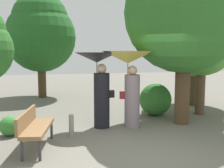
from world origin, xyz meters
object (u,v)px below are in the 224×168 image
object	(u,v)px
park_bench	(34,126)
tree_far_back	(196,33)
tree_near_right	(185,3)
tree_mid_right	(202,37)
tree_mid_left	(41,32)
path_marker_post	(71,126)
person_left	(99,76)
person_right	(129,70)

from	to	relation	value
park_bench	tree_far_back	bearing A→B (deg)	-48.04
tree_near_right	park_bench	bearing A→B (deg)	-163.50
park_bench	tree_far_back	world-z (taller)	tree_far_back
tree_mid_right	tree_mid_left	bearing A→B (deg)	137.56
path_marker_post	tree_far_back	bearing A→B (deg)	30.49
person_left	person_right	world-z (taller)	person_right
person_left	tree_near_right	size ratio (longest dim) A/B	0.39
person_left	path_marker_post	world-z (taller)	person_left
tree_near_right	tree_far_back	bearing A→B (deg)	53.82
tree_near_right	person_right	bearing A→B (deg)	-178.00
tree_near_right	path_marker_post	distance (m)	4.55
park_bench	tree_mid_right	xyz separation A→B (m)	(5.22, 2.15, 2.04)
tree_near_right	path_marker_post	bearing A→B (deg)	-170.30
tree_mid_left	tree_far_back	world-z (taller)	tree_mid_left
tree_far_back	path_marker_post	distance (m)	6.29
person_left	path_marker_post	xyz separation A→B (m)	(-0.82, -0.68, -1.16)
person_left	tree_near_right	bearing A→B (deg)	-87.57
tree_near_right	tree_far_back	size ratio (longest dim) A/B	1.22
person_right	tree_far_back	size ratio (longest dim) A/B	0.48
person_right	tree_mid_left	size ratio (longest dim) A/B	0.45
park_bench	tree_mid_right	size ratio (longest dim) A/B	0.41
tree_mid_left	path_marker_post	xyz separation A→B (m)	(0.79, -6.21, -2.67)
tree_mid_right	path_marker_post	size ratio (longest dim) A/B	6.93
tree_mid_right	path_marker_post	bearing A→B (deg)	-161.20
park_bench	person_right	bearing A→B (deg)	-54.60
person_left	tree_near_right	xyz separation A→B (m)	(2.41, -0.13, 1.99)
person_right	tree_mid_left	distance (m)	6.34
tree_near_right	path_marker_post	xyz separation A→B (m)	(-3.23, -0.55, -3.16)
park_bench	path_marker_post	bearing A→B (deg)	-41.92
tree_far_back	person_right	bearing A→B (deg)	-144.07
path_marker_post	person_left	bearing A→B (deg)	39.58
path_marker_post	park_bench	bearing A→B (deg)	-142.25
tree_near_right	tree_far_back	distance (m)	3.01
person_right	tree_mid_left	xyz separation A→B (m)	(-2.40, 5.71, 1.35)
tree_near_right	tree_mid_left	size ratio (longest dim) A/B	1.14
tree_far_back	path_marker_post	bearing A→B (deg)	-149.51
tree_far_back	path_marker_post	world-z (taller)	tree_far_back
tree_mid_left	path_marker_post	bearing A→B (deg)	-82.77
tree_far_back	park_bench	bearing A→B (deg)	-148.37
person_right	tree_near_right	xyz separation A→B (m)	(1.62, 0.06, 1.84)
person_right	park_bench	distance (m)	2.93
person_right	tree_near_right	bearing A→B (deg)	-82.57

